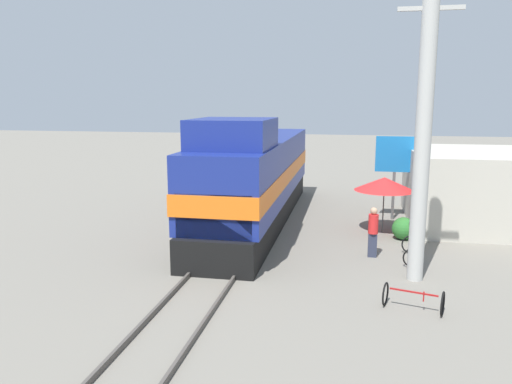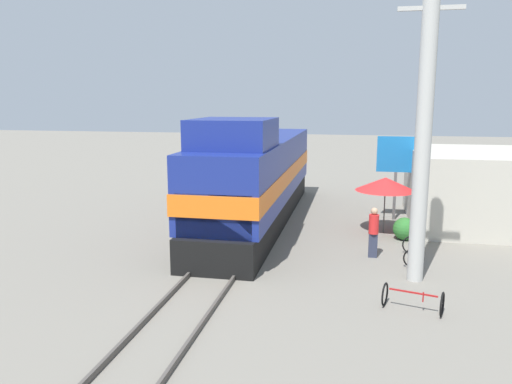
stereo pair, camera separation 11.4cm
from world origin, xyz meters
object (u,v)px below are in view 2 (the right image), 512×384
(utility_pole, at_px, (424,130))
(bicycle_spare, at_px, (413,299))
(bicycle, at_px, (413,251))
(billboard_sign, at_px, (396,160))
(locomotive, at_px, (256,178))
(vendor_umbrella, at_px, (386,184))
(person_bystander, at_px, (374,230))

(utility_pole, height_order, bicycle_spare, utility_pole)
(utility_pole, distance_m, bicycle, 4.57)
(billboard_sign, relative_size, bicycle_spare, 2.36)
(locomotive, xyz_separation_m, bicycle, (6.22, -4.05, -1.69))
(vendor_umbrella, height_order, billboard_sign, billboard_sign)
(vendor_umbrella, xyz_separation_m, bicycle_spare, (0.37, -7.82, -1.70))
(person_bystander, xyz_separation_m, bicycle_spare, (0.89, -4.39, -0.63))
(billboard_sign, height_order, person_bystander, billboard_sign)
(utility_pole, distance_m, vendor_umbrella, 6.02)
(bicycle_spare, bearing_deg, bicycle, 10.07)
(billboard_sign, bearing_deg, bicycle_spare, -91.12)
(billboard_sign, xyz_separation_m, bicycle_spare, (-0.20, -10.22, -2.42))
(bicycle, bearing_deg, locomotive, 150.66)
(utility_pole, relative_size, billboard_sign, 2.37)
(utility_pole, xyz_separation_m, bicycle, (0.12, 1.85, -4.18))
(locomotive, relative_size, bicycle, 9.04)
(vendor_umbrella, height_order, bicycle, vendor_umbrella)
(vendor_umbrella, xyz_separation_m, billboard_sign, (0.56, 2.40, 0.72))
(locomotive, distance_m, billboard_sign, 6.34)
(vendor_umbrella, bearing_deg, bicycle, -77.57)
(utility_pole, relative_size, bicycle, 5.43)
(person_bystander, bearing_deg, bicycle, -6.89)
(locomotive, xyz_separation_m, person_bystander, (4.91, -3.89, -1.07))
(vendor_umbrella, xyz_separation_m, bicycle, (0.79, -3.58, -1.68))
(billboard_sign, bearing_deg, vendor_umbrella, -103.24)
(utility_pole, bearing_deg, bicycle, 86.34)
(utility_pole, height_order, billboard_sign, utility_pole)
(vendor_umbrella, distance_m, bicycle_spare, 8.01)
(locomotive, relative_size, bicycle_spare, 9.31)
(locomotive, height_order, vendor_umbrella, locomotive)
(locomotive, height_order, utility_pole, utility_pole)
(person_bystander, bearing_deg, billboard_sign, 79.39)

